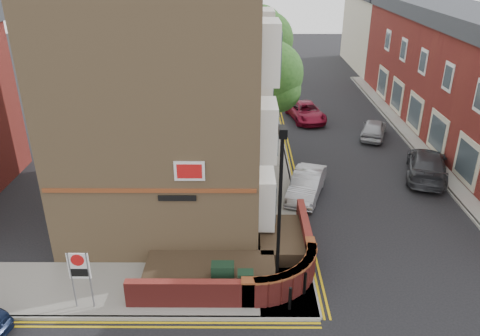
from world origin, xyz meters
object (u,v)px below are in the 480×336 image
Objects in this scene: silver_car_near at (307,184)px; utility_cabinet_large at (223,278)px; lamppost at (279,215)px; zone_sign at (79,270)px.

utility_cabinet_large is at bearing -99.24° from silver_car_near.
lamppost is 3.24m from utility_cabinet_large.
lamppost reaches higher than zone_sign.
silver_car_near is (8.60, 8.30, -0.99)m from zone_sign.
zone_sign reaches higher than silver_car_near.
utility_cabinet_large is at bearing 176.99° from lamppost.
lamppost is 5.25× the size of utility_cabinet_large.
utility_cabinet_large reaches higher than silver_car_near.
lamppost is at bearing -3.01° from utility_cabinet_large.
zone_sign is 0.56× the size of silver_car_near.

